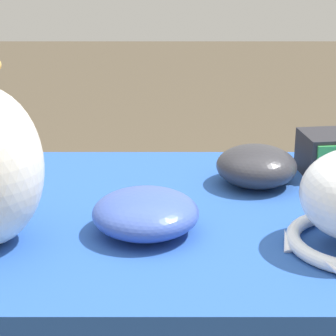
# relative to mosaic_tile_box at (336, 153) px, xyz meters

# --- Properties ---
(display_table) EXTENTS (1.31, 0.64, 0.80)m
(display_table) POSITION_rel_mosaic_tile_box_xyz_m (-0.32, -0.20, -0.13)
(display_table) COLOR #38383D
(display_table) RESTS_ON ground_plane
(mosaic_tile_box) EXTENTS (0.16, 0.12, 0.08)m
(mosaic_tile_box) POSITION_rel_mosaic_tile_box_xyz_m (0.00, 0.00, 0.00)
(mosaic_tile_box) COLOR #232328
(mosaic_tile_box) RESTS_ON display_table
(bowl_shallow_cobalt) EXTENTS (0.17, 0.17, 0.07)m
(bowl_shallow_cobalt) POSITION_rel_mosaic_tile_box_xyz_m (-0.37, -0.27, -0.01)
(bowl_shallow_cobalt) COLOR #3851A8
(bowl_shallow_cobalt) RESTS_ON display_table
(bowl_shallow_charcoal) EXTENTS (0.15, 0.15, 0.07)m
(bowl_shallow_charcoal) POSITION_rel_mosaic_tile_box_xyz_m (-0.17, -0.06, -0.00)
(bowl_shallow_charcoal) COLOR #2D2D33
(bowl_shallow_charcoal) RESTS_ON display_table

